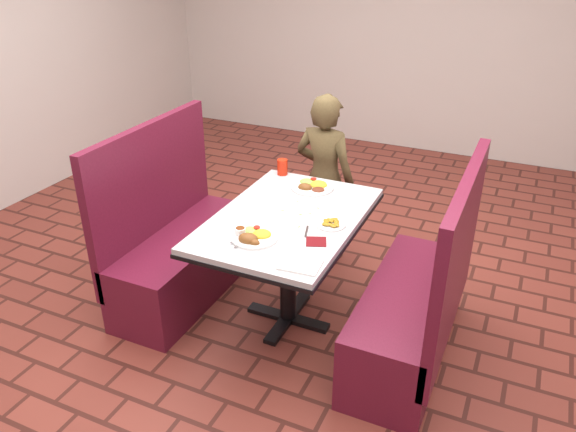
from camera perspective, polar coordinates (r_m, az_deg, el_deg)
The scene contains 15 objects.
room at distance 2.93m, azimuth 0.00°, elevation 20.66°, with size 7.00×7.04×2.82m.
dining_table at distance 3.32m, azimuth 0.00°, elevation -1.48°, with size 0.81×1.21×0.75m.
booth_bench_left at distance 3.84m, azimuth -10.93°, elevation -3.34°, with size 0.47×1.20×1.17m.
booth_bench_right at distance 3.29m, azimuth 12.90°, elevation -9.19°, with size 0.47×1.20×1.17m.
diner_person at distance 4.09m, azimuth 3.71°, elevation 3.82°, with size 0.46×0.30×1.25m, color brown.
near_dinner_plate at distance 3.03m, azimuth -3.55°, elevation -1.87°, with size 0.26×0.26×0.08m.
far_dinner_plate at distance 3.62m, azimuth 2.52°, elevation 3.21°, with size 0.28×0.28×0.07m.
plantain_plate at distance 3.17m, azimuth 4.36°, elevation -0.78°, with size 0.17×0.17×0.03m.
maroon_napkin at distance 3.01m, azimuth 2.88°, elevation -2.62°, with size 0.11×0.11×0.00m, color #5C0D11.
spoon_utensil at distance 3.10m, azimuth 1.89°, elevation -1.59°, with size 0.01×0.13×0.00m, color silver.
red_tumbler at distance 3.82m, azimuth -0.58°, elevation 5.00°, with size 0.07×0.07×0.11m, color red.
paper_napkin at distance 2.80m, azimuth 1.25°, elevation -4.97°, with size 0.20×0.15×0.01m, color white.
knife_utensil at distance 3.01m, azimuth -4.87°, elevation -2.45°, with size 0.01×0.18×0.00m, color silver.
fork_utensil at distance 3.04m, azimuth -4.86°, elevation -2.20°, with size 0.01×0.16×0.00m, color silver.
lettuce_shreds at distance 3.31m, azimuth 1.06°, elevation 0.31°, with size 0.28×0.32×0.00m, color #7AB649, non-canonical shape.
Camera 1 is at (1.21, -2.65, 2.24)m, focal length 35.00 mm.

